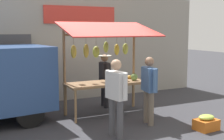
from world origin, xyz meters
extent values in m
plane|color=#38383D|center=(0.00, 0.00, 0.00)|extent=(40.00, 40.00, 0.00)
cube|color=#9E998E|center=(0.00, -2.20, 1.70)|extent=(9.00, 0.25, 3.40)
cube|color=red|center=(-0.04, -2.06, 2.75)|extent=(2.40, 0.06, 0.56)
cube|color=olive|center=(0.00, 0.00, 0.85)|extent=(2.20, 0.90, 0.05)
cylinder|color=olive|center=(1.04, 0.39, 0.41)|extent=(0.06, 0.06, 0.83)
cylinder|color=olive|center=(-1.04, 0.39, 0.41)|extent=(0.06, 0.06, 0.83)
cylinder|color=olive|center=(1.04, -0.39, 0.41)|extent=(0.06, 0.06, 0.83)
cylinder|color=olive|center=(-1.04, -0.39, 0.41)|extent=(0.06, 0.06, 0.83)
cylinder|color=olive|center=(1.06, -0.40, 1.18)|extent=(0.07, 0.07, 2.35)
cylinder|color=olive|center=(-1.06, -0.40, 1.18)|extent=(0.07, 0.07, 2.35)
cylinder|color=olive|center=(0.00, -0.40, 2.15)|extent=(2.12, 0.06, 0.06)
cube|color=#B72D28|center=(0.00, 0.15, 2.30)|extent=(2.50, 1.46, 0.39)
cylinder|color=brown|center=(-0.77, -0.40, 2.02)|extent=(0.01, 0.01, 0.25)
ellipsoid|color=#B2CC4C|center=(-0.77, -0.40, 1.73)|extent=(0.25, 0.24, 0.32)
cylinder|color=brown|center=(-0.50, -0.41, 2.01)|extent=(0.01, 0.01, 0.27)
ellipsoid|color=yellow|center=(-0.50, -0.41, 1.72)|extent=(0.20, 0.18, 0.32)
cylinder|color=brown|center=(-0.13, -0.35, 2.06)|extent=(0.01, 0.01, 0.19)
ellipsoid|color=#B2CC4C|center=(-0.13, -0.35, 1.81)|extent=(0.16, 0.19, 0.31)
cylinder|color=brown|center=(0.13, -0.42, 1.99)|extent=(0.01, 0.01, 0.31)
ellipsoid|color=#B2CC4C|center=(0.13, -0.42, 1.68)|extent=(0.25, 0.26, 0.32)
cylinder|color=brown|center=(0.46, -0.34, 2.03)|extent=(0.01, 0.01, 0.24)
ellipsoid|color=gold|center=(0.46, -0.34, 1.72)|extent=(0.19, 0.18, 0.38)
cylinder|color=brown|center=(0.79, -0.42, 2.02)|extent=(0.01, 0.01, 0.27)
ellipsoid|color=gold|center=(0.79, -0.42, 1.70)|extent=(0.17, 0.15, 0.36)
ellipsoid|color=orange|center=(-0.27, -0.12, 0.95)|extent=(0.24, 0.17, 0.14)
ellipsoid|color=gold|center=(-0.83, -0.25, 0.93)|extent=(0.20, 0.22, 0.10)
sphere|color=#729E4C|center=(-0.80, 0.08, 0.98)|extent=(0.20, 0.20, 0.20)
cylinder|color=#232328|center=(-0.29, -0.88, 0.39)|extent=(0.14, 0.14, 0.78)
cylinder|color=#232328|center=(-0.26, -0.62, 0.39)|extent=(0.14, 0.14, 0.78)
cube|color=black|center=(-0.28, -0.75, 1.05)|extent=(0.28, 0.49, 0.55)
cylinder|color=black|center=(-0.31, -1.04, 1.07)|extent=(0.09, 0.09, 0.51)
cylinder|color=black|center=(-0.24, -0.46, 1.07)|extent=(0.09, 0.09, 0.51)
sphere|color=#8C664C|center=(-0.28, -0.75, 1.46)|extent=(0.21, 0.21, 0.21)
cylinder|color=beige|center=(-0.28, -0.75, 1.53)|extent=(0.41, 0.41, 0.02)
cylinder|color=#4C4C51|center=(0.56, 1.81, 0.41)|extent=(0.14, 0.14, 0.83)
cylinder|color=#4C4C51|center=(0.60, 1.54, 0.41)|extent=(0.14, 0.14, 0.83)
cube|color=silver|center=(0.58, 1.67, 1.12)|extent=(0.30, 0.53, 0.59)
cylinder|color=silver|center=(0.53, 1.98, 1.15)|extent=(0.09, 0.09, 0.54)
cylinder|color=silver|center=(0.63, 1.37, 1.15)|extent=(0.09, 0.09, 0.54)
sphere|color=tan|center=(0.58, 1.67, 1.56)|extent=(0.23, 0.23, 0.23)
cylinder|color=#726656|center=(-0.51, 1.36, 0.41)|extent=(0.14, 0.14, 0.81)
cylinder|color=#726656|center=(-0.56, 1.09, 0.41)|extent=(0.14, 0.14, 0.81)
cube|color=#476B9E|center=(-0.54, 1.23, 1.10)|extent=(0.30, 0.52, 0.58)
cylinder|color=#476B9E|center=(-0.49, 1.53, 1.13)|extent=(0.09, 0.09, 0.53)
cylinder|color=#476B9E|center=(-0.59, 0.93, 1.13)|extent=(0.09, 0.09, 0.53)
sphere|color=#8C664C|center=(-0.54, 1.23, 1.53)|extent=(0.22, 0.22, 0.22)
cylinder|color=black|center=(2.11, 0.22, 0.33)|extent=(0.68, 0.26, 0.66)
cylinder|color=black|center=(2.31, -1.44, 0.33)|extent=(0.68, 0.26, 0.66)
cube|color=#D1661E|center=(-1.48, 2.19, 0.12)|extent=(0.54, 0.43, 0.25)
ellipsoid|color=#B2CC4C|center=(-1.48, 2.19, 0.30)|extent=(0.39, 0.30, 0.12)
camera|label=1|loc=(3.46, 7.30, 2.30)|focal=48.87mm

